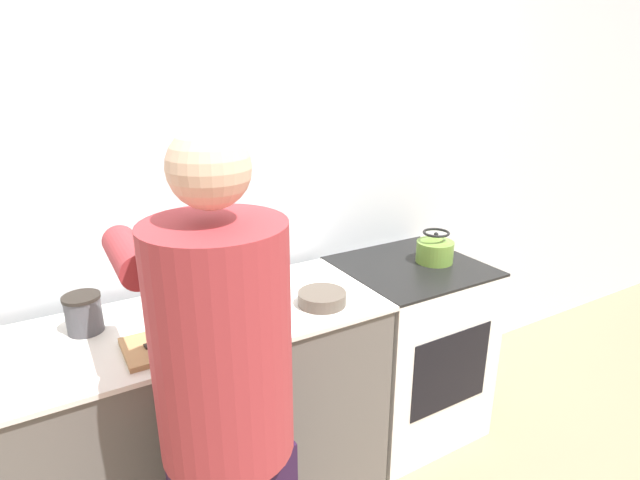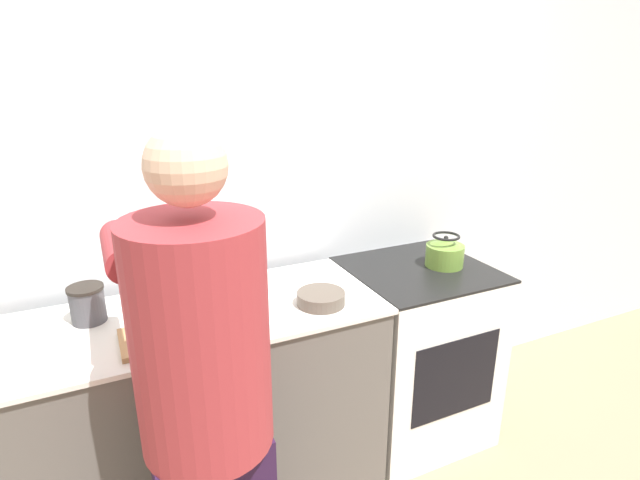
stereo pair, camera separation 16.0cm
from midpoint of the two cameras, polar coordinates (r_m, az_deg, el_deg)
wall_back at (r=2.23m, az=-7.08°, el=7.05°), size 8.00×0.05×2.60m
counter at (r=2.16m, az=-11.35°, el=-18.86°), size 1.45×0.60×0.89m
oven at (r=2.56m, az=12.49°, el=-12.35°), size 0.63×0.62×0.88m
person at (r=1.47m, az=-9.77°, el=-17.79°), size 0.41×0.64×1.64m
cutting_board at (r=1.79m, az=-13.69°, el=-10.44°), size 0.36×0.21×0.02m
knife at (r=1.78m, az=-13.83°, el=-10.08°), size 0.24×0.05×0.01m
kettle at (r=2.41m, az=15.93°, el=-1.44°), size 0.18×0.18×0.15m
bowl_prep at (r=1.95m, az=2.47°, el=-6.71°), size 0.19×0.19×0.05m
canister_jar at (r=1.96m, az=-22.95°, el=-6.78°), size 0.13×0.13×0.14m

